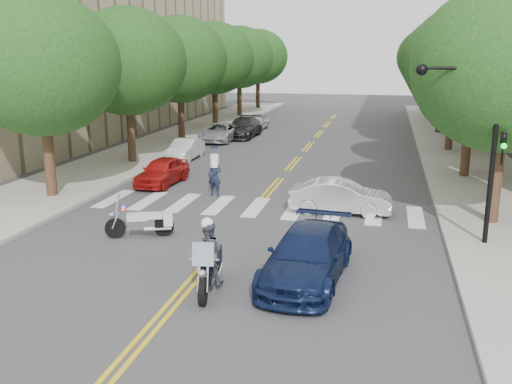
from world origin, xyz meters
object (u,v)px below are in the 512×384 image
(motorcycle_parked, at_px, (146,222))
(officer_standing, at_px, (215,176))
(motorcycle_police, at_px, (208,258))
(convertible, at_px, (341,197))
(sedan_blue, at_px, (307,256))

(motorcycle_parked, xyz_separation_m, officer_standing, (0.64, 5.94, 0.36))
(motorcycle_police, bearing_deg, convertible, -118.05)
(convertible, xyz_separation_m, sedan_blue, (-0.34, -6.96, 0.06))
(officer_standing, bearing_deg, sedan_blue, -43.61)
(motorcycle_parked, height_order, convertible, motorcycle_parked)
(motorcycle_police, xyz_separation_m, officer_standing, (-2.76, 9.69, -0.01))
(motorcycle_parked, xyz_separation_m, sedan_blue, (5.83, -2.56, 0.19))
(motorcycle_parked, height_order, officer_standing, officer_standing)
(sedan_blue, bearing_deg, motorcycle_parked, 161.01)
(officer_standing, relative_size, convertible, 0.45)
(officer_standing, bearing_deg, motorcycle_parked, -81.15)
(motorcycle_police, bearing_deg, sedan_blue, -163.09)
(convertible, bearing_deg, officer_standing, 75.24)
(convertible, distance_m, sedan_blue, 6.97)
(sedan_blue, bearing_deg, convertible, 91.92)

